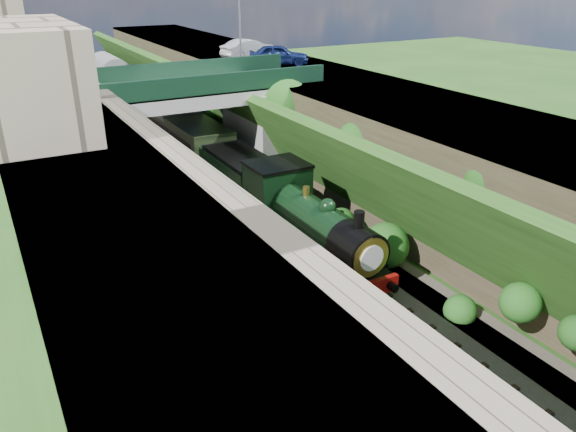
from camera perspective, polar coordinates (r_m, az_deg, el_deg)
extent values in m
plane|color=#1E4714|center=(19.52, 15.89, -18.18)|extent=(160.00, 160.00, 0.00)
cube|color=#473F38|center=(34.12, -7.87, 1.71)|extent=(10.00, 90.00, 0.20)
cube|color=#756B56|center=(31.58, -17.55, 5.55)|extent=(1.00, 90.00, 7.00)
cube|color=#262628|center=(31.13, -23.80, 4.37)|extent=(6.00, 90.00, 7.00)
cube|color=#262628|center=(37.42, 5.62, 8.69)|extent=(8.00, 90.00, 6.25)
cube|color=#1E4714|center=(35.25, -0.50, 7.14)|extent=(4.02, 90.00, 6.36)
sphere|color=#194C14|center=(21.88, 22.52, -8.14)|extent=(1.49, 1.49, 1.49)
sphere|color=#194C14|center=(24.13, 19.57, 3.42)|extent=(1.90, 1.90, 1.90)
sphere|color=#194C14|center=(26.15, 9.88, -2.98)|extent=(2.17, 2.17, 2.17)
sphere|color=#194C14|center=(28.65, 5.44, -0.56)|extent=(1.43, 1.43, 1.43)
sphere|color=#194C14|center=(29.96, 7.15, 7.40)|extent=(2.39, 2.39, 2.39)
sphere|color=#194C14|center=(33.19, -0.12, 3.13)|extent=(2.00, 2.00, 2.00)
sphere|color=#194C14|center=(35.64, 0.68, 10.57)|extent=(1.69, 1.69, 1.69)
sphere|color=#194C14|center=(38.55, -1.83, 11.66)|extent=(2.09, 2.09, 2.09)
sphere|color=#194C14|center=(40.78, -6.32, 6.77)|extent=(1.82, 1.82, 1.82)
sphere|color=#194C14|center=(43.86, -6.12, 11.96)|extent=(1.68, 1.68, 1.68)
sphere|color=#194C14|center=(45.04, -7.66, 10.54)|extent=(1.31, 1.31, 1.31)
sphere|color=#194C14|center=(48.91, -9.10, 12.40)|extent=(1.64, 1.64, 1.64)
sphere|color=#194C14|center=(50.80, -9.64, 13.37)|extent=(1.45, 1.45, 1.45)
sphere|color=#194C14|center=(54.23, -12.09, 11.71)|extent=(1.47, 1.47, 1.47)
sphere|color=#194C14|center=(56.11, -12.49, 12.57)|extent=(2.36, 2.36, 2.36)
cube|color=black|center=(33.47, -11.06, 1.29)|extent=(2.50, 90.00, 0.07)
cube|color=brown|center=(33.24, -12.24, 1.20)|extent=(0.08, 90.00, 0.14)
cube|color=brown|center=(33.64, -9.92, 1.67)|extent=(0.08, 90.00, 0.14)
cube|color=black|center=(34.49, -6.04, 2.29)|extent=(2.50, 90.00, 0.07)
cube|color=brown|center=(34.20, -7.15, 2.22)|extent=(0.08, 90.00, 0.14)
cube|color=brown|center=(34.72, -4.96, 2.65)|extent=(0.08, 90.00, 0.14)
cube|color=gray|center=(36.32, -10.03, 12.16)|extent=(16.00, 6.00, 0.90)
cube|color=#12321F|center=(33.51, -8.45, 12.97)|extent=(16.00, 0.30, 1.20)
cube|color=#12321F|center=(38.81, -11.62, 14.20)|extent=(16.00, 0.30, 1.20)
cube|color=gray|center=(35.53, -18.87, 6.24)|extent=(1.40, 6.40, 5.70)
cube|color=gray|center=(38.72, -3.12, 8.86)|extent=(2.40, 6.40, 5.70)
cube|color=gray|center=(24.00, -25.37, 12.52)|extent=(4.00, 8.00, 4.00)
cylinder|color=black|center=(36.71, -0.25, 7.00)|extent=(0.30, 0.30, 4.40)
sphere|color=#194C14|center=(36.05, -0.26, 10.96)|extent=(3.60, 3.60, 3.60)
sphere|color=#194C14|center=(37.10, -0.18, 10.38)|extent=(2.40, 2.40, 2.40)
cylinder|color=gray|center=(44.02, -4.92, 19.06)|extent=(0.14, 0.14, 6.00)
imported|color=#121F50|center=(43.17, -0.97, 16.05)|extent=(4.76, 3.44, 1.51)
imported|color=#ABABB0|center=(46.76, -3.99, 16.59)|extent=(4.78, 2.36, 1.51)
cube|color=black|center=(26.16, 2.89, -4.24)|extent=(2.40, 8.40, 0.60)
cube|color=black|center=(26.67, 1.79, -2.32)|extent=(2.70, 10.00, 0.35)
cube|color=maroon|center=(23.03, 8.35, -7.39)|extent=(2.70, 0.25, 0.70)
cylinder|color=black|center=(25.50, 2.74, -0.38)|extent=(1.90, 5.60, 1.90)
cylinder|color=black|center=(23.05, 7.06, -3.31)|extent=(1.96, 1.80, 1.96)
cylinder|color=white|center=(22.36, 8.53, -4.29)|extent=(1.10, 0.05, 1.10)
cylinder|color=black|center=(22.53, 7.21, -0.59)|extent=(0.44, 0.44, 0.90)
sphere|color=black|center=(24.34, 4.02, 0.93)|extent=(0.76, 0.76, 0.76)
cylinder|color=#A57F33|center=(25.71, 1.85, 2.49)|extent=(0.32, 0.32, 0.50)
cube|color=black|center=(28.32, -1.08, 2.49)|extent=(2.75, 2.40, 2.80)
cube|color=black|center=(27.83, -1.11, 5.27)|extent=(2.85, 2.50, 0.15)
cube|color=black|center=(23.49, 3.67, -6.78)|extent=(0.60, 1.40, 0.90)
cube|color=black|center=(24.78, 8.57, -5.29)|extent=(0.60, 1.40, 0.90)
cube|color=black|center=(32.76, -4.69, 1.57)|extent=(2.30, 6.00, 0.50)
cube|color=black|center=(32.66, -4.71, 1.97)|extent=(2.60, 6.00, 0.50)
cube|color=black|center=(32.24, -4.78, 3.96)|extent=(2.70, 6.00, 2.40)
cube|color=black|center=(31.84, -4.86, 6.07)|extent=(2.50, 5.60, 0.20)
cube|color=black|center=(43.95, -11.67, 6.89)|extent=(2.30, 17.00, 0.40)
cube|color=black|center=(43.88, -11.69, 7.20)|extent=(2.50, 17.00, 0.50)
cube|color=black|center=(43.49, -11.86, 9.10)|extent=(2.80, 18.00, 2.70)
cube|color=slate|center=(43.15, -12.02, 11.02)|extent=(2.90, 18.00, 0.50)
cube|color=black|center=(61.65, -17.30, 11.10)|extent=(2.30, 17.00, 0.40)
cube|color=black|center=(61.60, -17.33, 11.33)|extent=(2.50, 17.00, 0.50)
cube|color=black|center=(61.32, -17.50, 12.69)|extent=(2.80, 18.00, 2.70)
cube|color=slate|center=(61.08, -17.67, 14.07)|extent=(2.90, 18.00, 0.50)
cube|color=black|center=(79.85, -20.46, 13.37)|extent=(2.30, 17.00, 0.40)
cube|color=black|center=(79.81, -20.48, 13.55)|extent=(2.50, 17.00, 0.50)
cube|color=black|center=(79.60, -20.64, 14.60)|extent=(2.80, 18.00, 2.70)
cube|color=slate|center=(79.41, -20.80, 15.66)|extent=(2.90, 18.00, 0.50)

